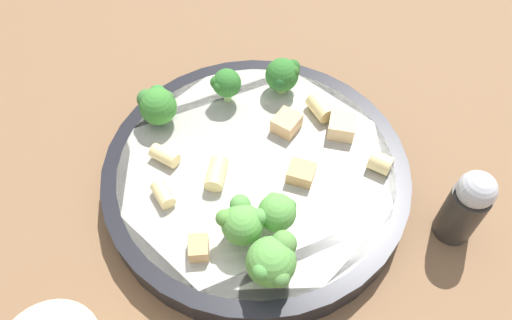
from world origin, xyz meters
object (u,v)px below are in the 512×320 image
object	(u,v)px
pasta_bowl	(256,173)
rigatoni_3	(165,156)
broccoli_floret_3	(283,75)
chicken_chunk_2	(342,126)
rigatoni_1	(216,174)
chicken_chunk_1	(286,123)
broccoli_floret_0	(273,261)
chicken_chunk_0	(199,248)
broccoli_floret_4	(226,84)
rigatoni_0	(163,194)
rigatoni_4	(320,108)
rigatoni_2	(380,163)
broccoli_floret_1	(278,212)
broccoli_floret_5	(157,104)
pepper_shaker	(466,206)
broccoli_floret_2	(242,222)
chicken_chunk_3	(301,173)

from	to	relation	value
pasta_bowl	rigatoni_3	bearing A→B (deg)	173.30
broccoli_floret_3	chicken_chunk_2	size ratio (longest dim) A/B	1.51
broccoli_floret_3	rigatoni_1	bearing A→B (deg)	-121.43
chicken_chunk_1	broccoli_floret_0	bearing A→B (deg)	-98.32
broccoli_floret_0	chicken_chunk_0	bearing A→B (deg)	159.68
broccoli_floret_4	broccoli_floret_3	bearing A→B (deg)	11.48
broccoli_floret_0	rigatoni_0	size ratio (longest dim) A/B	1.85
rigatoni_4	rigatoni_0	bearing A→B (deg)	-147.34
rigatoni_2	rigatoni_0	bearing A→B (deg)	-172.44
rigatoni_0	pasta_bowl	bearing A→B (deg)	21.33
rigatoni_4	chicken_chunk_0	bearing A→B (deg)	-128.00
broccoli_floret_1	chicken_chunk_2	distance (m)	0.13
chicken_chunk_0	broccoli_floret_5	bearing A→B (deg)	106.60
pasta_bowl	rigatoni_1	distance (m)	0.04
chicken_chunk_1	chicken_chunk_2	distance (m)	0.05
rigatoni_3	chicken_chunk_1	distance (m)	0.12
rigatoni_0	pepper_shaker	xyz separation A→B (m)	(0.26, -0.02, 0.01)
pasta_bowl	pepper_shaker	xyz separation A→B (m)	(0.18, -0.06, 0.03)
broccoli_floret_5	rigatoni_3	world-z (taller)	broccoli_floret_5
broccoli_floret_1	rigatoni_1	distance (m)	0.07
pepper_shaker	chicken_chunk_0	bearing A→B (deg)	-172.92
broccoli_floret_4	rigatoni_1	size ratio (longest dim) A/B	1.31
rigatoni_4	pepper_shaker	size ratio (longest dim) A/B	0.34
broccoli_floret_1	broccoli_floret_2	world-z (taller)	same
rigatoni_2	rigatoni_4	bearing A→B (deg)	124.42
chicken_chunk_1	chicken_chunk_3	world-z (taller)	chicken_chunk_1
rigatoni_1	chicken_chunk_2	bearing A→B (deg)	23.08
broccoli_floret_2	rigatoni_4	xyz separation A→B (m)	(0.08, 0.14, -0.02)
broccoli_floret_3	pepper_shaker	bearing A→B (deg)	-46.34
broccoli_floret_4	pepper_shaker	bearing A→B (deg)	-34.73
rigatoni_2	chicken_chunk_1	bearing A→B (deg)	148.21
broccoli_floret_0	broccoli_floret_5	xyz separation A→B (m)	(-0.10, 0.17, -0.00)
rigatoni_0	rigatoni_4	xyz separation A→B (m)	(0.15, 0.10, 0.00)
chicken_chunk_2	rigatoni_0	bearing A→B (deg)	-157.07
pasta_bowl	broccoli_floret_3	xyz separation A→B (m)	(0.03, 0.10, 0.03)
broccoli_floret_3	rigatoni_4	size ratio (longest dim) A/B	1.38
chicken_chunk_0	chicken_chunk_2	xyz separation A→B (m)	(0.14, 0.12, 0.00)
rigatoni_4	pepper_shaker	xyz separation A→B (m)	(0.11, -0.12, 0.00)
pasta_bowl	rigatoni_3	world-z (taller)	rigatoni_3
chicken_chunk_3	pepper_shaker	bearing A→B (deg)	-17.63
pasta_bowl	rigatoni_3	distance (m)	0.09
broccoli_floret_3	chicken_chunk_2	bearing A→B (deg)	-46.99
broccoli_floret_3	chicken_chunk_2	distance (m)	0.08
rigatoni_4	chicken_chunk_2	distance (m)	0.03
chicken_chunk_2	chicken_chunk_1	bearing A→B (deg)	173.30
pasta_bowl	chicken_chunk_0	bearing A→B (deg)	-120.34
chicken_chunk_3	pasta_bowl	bearing A→B (deg)	161.26
broccoli_floret_3	pepper_shaker	distance (m)	0.21
broccoli_floret_1	chicken_chunk_3	bearing A→B (deg)	63.25
broccoli_floret_2	pepper_shaker	size ratio (longest dim) A/B	0.49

